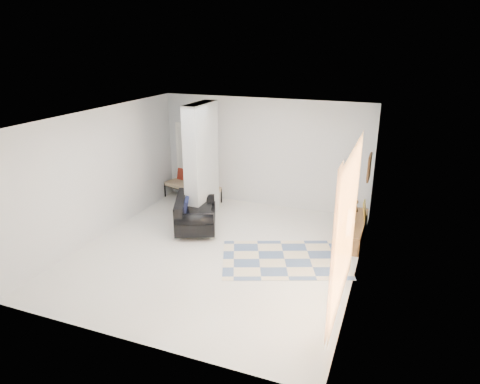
% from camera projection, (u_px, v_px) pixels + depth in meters
% --- Properties ---
extents(floor, '(6.00, 6.00, 0.00)m').
position_uv_depth(floor, '(218.00, 252.00, 8.84)').
color(floor, white).
rests_on(floor, ground).
extents(ceiling, '(6.00, 6.00, 0.00)m').
position_uv_depth(ceiling, '(215.00, 117.00, 7.91)').
color(ceiling, white).
rests_on(ceiling, wall_back).
extents(wall_back, '(6.00, 0.00, 6.00)m').
position_uv_depth(wall_back, '(264.00, 153.00, 11.01)').
color(wall_back, silver).
rests_on(wall_back, ground).
extents(wall_front, '(6.00, 0.00, 6.00)m').
position_uv_depth(wall_front, '(125.00, 256.00, 5.73)').
color(wall_front, silver).
rests_on(wall_front, ground).
extents(wall_left, '(0.00, 6.00, 6.00)m').
position_uv_depth(wall_left, '(101.00, 173.00, 9.31)').
color(wall_left, silver).
rests_on(wall_left, ground).
extents(wall_right, '(0.00, 6.00, 6.00)m').
position_uv_depth(wall_right, '(361.00, 207.00, 7.44)').
color(wall_right, silver).
rests_on(wall_right, ground).
extents(partition_column, '(0.35, 1.20, 2.80)m').
position_uv_depth(partition_column, '(202.00, 162.00, 10.15)').
color(partition_column, '#AFB5B6').
rests_on(partition_column, floor).
extents(hallway_door, '(0.85, 0.06, 2.04)m').
position_uv_depth(hallway_door, '(191.00, 160.00, 11.82)').
color(hallway_door, white).
rests_on(hallway_door, floor).
extents(curtain, '(0.00, 2.55, 2.55)m').
position_uv_depth(curtain, '(347.00, 229.00, 6.44)').
color(curtain, '#FCA042').
rests_on(curtain, wall_right).
extents(wall_art, '(0.04, 0.45, 0.55)m').
position_uv_depth(wall_art, '(369.00, 167.00, 8.86)').
color(wall_art, '#3D2410').
rests_on(wall_art, wall_right).
extents(media_console, '(0.45, 1.77, 0.80)m').
position_uv_depth(media_console, '(353.00, 229.00, 9.42)').
color(media_console, brown).
rests_on(media_console, floor).
extents(loveseat, '(1.39, 1.71, 0.76)m').
position_uv_depth(loveseat, '(193.00, 214.00, 9.84)').
color(loveseat, silver).
rests_on(loveseat, floor).
extents(daybed, '(1.69, 1.10, 0.77)m').
position_uv_depth(daybed, '(192.00, 185.00, 11.67)').
color(daybed, black).
rests_on(daybed, floor).
extents(area_rug, '(2.89, 2.43, 0.01)m').
position_uv_depth(area_rug, '(284.00, 259.00, 8.55)').
color(area_rug, beige).
rests_on(area_rug, floor).
extents(cylinder_lamp, '(0.10, 0.10, 0.55)m').
position_uv_depth(cylinder_lamp, '(350.00, 223.00, 8.59)').
color(cylinder_lamp, white).
rests_on(cylinder_lamp, media_console).
extents(bronze_figurine, '(0.16, 0.16, 0.27)m').
position_uv_depth(bronze_figurine, '(356.00, 206.00, 9.87)').
color(bronze_figurine, black).
rests_on(bronze_figurine, media_console).
extents(vase, '(0.22, 0.22, 0.20)m').
position_uv_depth(vase, '(351.00, 220.00, 9.16)').
color(vase, white).
rests_on(vase, media_console).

